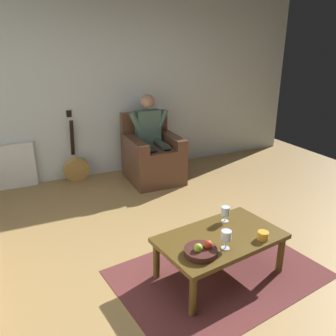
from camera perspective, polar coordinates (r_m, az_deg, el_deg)
The scene contains 12 objects.
ground_plane at distance 3.35m, azimuth 6.50°, elevation -15.68°, with size 7.29×7.29×0.00m, color #A27E4A.
wall_back at distance 5.31m, azimuth -9.26°, elevation 13.98°, with size 6.48×0.06×2.80m, color silver.
rug at distance 3.25m, azimuth 8.37°, elevation -16.96°, with size 1.78×1.23×0.01m, color brown.
armchair at distance 5.11m, azimuth -2.63°, elevation 1.82°, with size 0.75×0.86×0.97m.
person_seated at distance 5.02m, azimuth -2.75°, elevation 5.44°, with size 0.62×0.62×1.25m.
coffee_table at distance 3.06m, azimuth 8.70°, elevation -11.95°, with size 1.15×0.77×0.39m.
guitar at distance 5.23m, azimuth -15.04°, elevation 0.22°, with size 0.38×0.31×1.04m.
radiator at distance 5.26m, azimuth -24.25°, elevation 0.26°, with size 0.57×0.06×0.64m, color white.
wine_glass_near at distance 3.22m, azimuth 9.53°, elevation -7.21°, with size 0.08×0.08×0.15m.
wine_glass_far at distance 2.82m, azimuth 9.65°, elevation -11.18°, with size 0.08×0.08×0.16m.
fruit_bowl at distance 2.77m, azimuth 5.51°, elevation -13.55°, with size 0.26×0.26×0.11m.
candle_jar at distance 3.05m, azimuth 15.53°, elevation -10.78°, with size 0.09×0.09×0.07m, color gold.
Camera 1 is at (1.48, 2.28, 1.96)m, focal length 36.63 mm.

